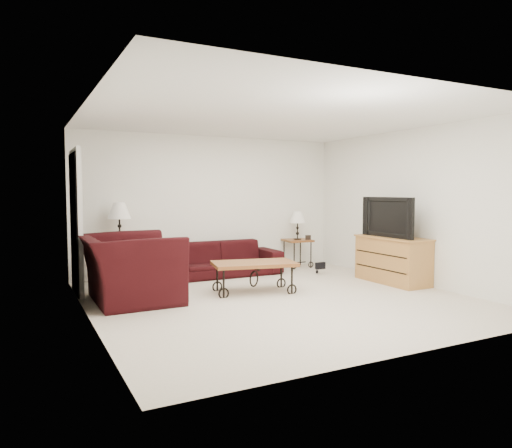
{
  "coord_description": "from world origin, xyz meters",
  "views": [
    {
      "loc": [
        -3.22,
        -5.62,
        1.5
      ],
      "look_at": [
        0.0,
        0.7,
        1.0
      ],
      "focal_mm": 33.06,
      "sensor_mm": 36.0,
      "label": 1
    }
  ],
  "objects": [
    {
      "name": "wall_left",
      "position": [
        -2.5,
        0.0,
        1.25
      ],
      "size": [
        0.02,
        5.0,
        2.5
      ],
      "primitive_type": "cube",
      "color": "white",
      "rests_on": "ground"
    },
    {
      "name": "wall_front",
      "position": [
        0.0,
        -2.5,
        1.25
      ],
      "size": [
        5.0,
        0.02,
        2.5
      ],
      "primitive_type": "cube",
      "color": "white",
      "rests_on": "ground"
    },
    {
      "name": "television",
      "position": [
        2.21,
        0.16,
        1.08
      ],
      "size": [
        0.15,
        1.12,
        0.65
      ],
      "primitive_type": "imported",
      "rotation": [
        0.0,
        0.0,
        -1.57
      ],
      "color": "black",
      "rests_on": "tv_stand"
    },
    {
      "name": "side_table_left",
      "position": [
        -1.73,
        2.2,
        0.33
      ],
      "size": [
        0.63,
        0.63,
        0.66
      ],
      "primitive_type": "cube",
      "rotation": [
        0.0,
        0.0,
        0.05
      ],
      "color": "brown",
      "rests_on": "ground"
    },
    {
      "name": "side_table_right",
      "position": [
        1.68,
        2.2,
        0.27
      ],
      "size": [
        0.56,
        0.56,
        0.55
      ],
      "primitive_type": "cube",
      "rotation": [
        0.0,
        0.0,
        -0.12
      ],
      "color": "brown",
      "rests_on": "ground"
    },
    {
      "name": "wall_back",
      "position": [
        0.0,
        2.5,
        1.25
      ],
      "size": [
        5.0,
        0.02,
        2.5
      ],
      "primitive_type": "cube",
      "color": "white",
      "rests_on": "ground"
    },
    {
      "name": "tv_stand",
      "position": [
        2.23,
        0.16,
        0.38
      ],
      "size": [
        0.52,
        1.25,
        0.75
      ],
      "primitive_type": "cube",
      "color": "#BC8345",
      "rests_on": "ground"
    },
    {
      "name": "lamp_right",
      "position": [
        1.68,
        2.2,
        0.82
      ],
      "size": [
        0.35,
        0.35,
        0.55
      ],
      "primitive_type": null,
      "rotation": [
        0.0,
        0.0,
        -0.12
      ],
      "color": "black",
      "rests_on": "side_table_right"
    },
    {
      "name": "doorway",
      "position": [
        -2.47,
        1.65,
        1.02
      ],
      "size": [
        0.08,
        0.94,
        2.04
      ],
      "primitive_type": "cube",
      "color": "black",
      "rests_on": "ground"
    },
    {
      "name": "coffee_table",
      "position": [
        -0.12,
        0.53,
        0.23
      ],
      "size": [
        1.31,
        0.89,
        0.45
      ],
      "primitive_type": "cube",
      "rotation": [
        0.0,
        0.0,
        -0.21
      ],
      "color": "brown",
      "rests_on": "ground"
    },
    {
      "name": "wall_right",
      "position": [
        2.5,
        0.0,
        1.25
      ],
      "size": [
        0.02,
        5.0,
        2.5
      ],
      "primitive_type": "cube",
      "color": "white",
      "rests_on": "ground"
    },
    {
      "name": "sofa",
      "position": [
        0.01,
        2.02,
        0.3
      ],
      "size": [
        2.05,
        0.8,
        0.6
      ],
      "primitive_type": "imported",
      "color": "black",
      "rests_on": "ground"
    },
    {
      "name": "ceiling",
      "position": [
        0.0,
        0.0,
        2.5
      ],
      "size": [
        5.0,
        5.0,
        0.0
      ],
      "primitive_type": "plane",
      "color": "white",
      "rests_on": "wall_back"
    },
    {
      "name": "lamp_left",
      "position": [
        -1.73,
        2.2,
        0.98
      ],
      "size": [
        0.39,
        0.39,
        0.66
      ],
      "primitive_type": null,
      "rotation": [
        0.0,
        0.0,
        0.05
      ],
      "color": "black",
      "rests_on": "side_table_left"
    },
    {
      "name": "ground",
      "position": [
        0.0,
        0.0,
        0.0
      ],
      "size": [
        5.0,
        5.0,
        0.0
      ],
      "primitive_type": "plane",
      "color": "beige",
      "rests_on": "ground"
    },
    {
      "name": "photo_frame_left",
      "position": [
        -1.88,
        2.05,
        0.71
      ],
      "size": [
        0.13,
        0.05,
        0.11
      ],
      "primitive_type": "cube",
      "rotation": [
        0.0,
        0.0,
        0.22
      ],
      "color": "black",
      "rests_on": "side_table_left"
    },
    {
      "name": "throw_pillow",
      "position": [
        -1.73,
        0.74,
        0.52
      ],
      "size": [
        0.11,
        0.41,
        0.41
      ],
      "primitive_type": "cube",
      "rotation": [
        0.0,
        0.0,
        1.58
      ],
      "color": "#B13816",
      "rests_on": "armchair"
    },
    {
      "name": "armchair",
      "position": [
        -1.88,
        0.79,
        0.45
      ],
      "size": [
        1.23,
        1.41,
        0.91
      ],
      "primitive_type": "imported",
      "rotation": [
        0.0,
        0.0,
        1.58
      ],
      "color": "black",
      "rests_on": "ground"
    },
    {
      "name": "backpack",
      "position": [
        1.61,
        1.43,
        0.19
      ],
      "size": [
        0.36,
        0.33,
        0.38
      ],
      "primitive_type": "ellipsoid",
      "rotation": [
        0.0,
        0.0,
        -0.41
      ],
      "color": "black",
      "rests_on": "ground"
    },
    {
      "name": "photo_frame_right",
      "position": [
        1.83,
        2.05,
        0.59
      ],
      "size": [
        0.11,
        0.05,
        0.09
      ],
      "primitive_type": "cube",
      "rotation": [
        0.0,
        0.0,
        -0.33
      ],
      "color": "black",
      "rests_on": "side_table_right"
    }
  ]
}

